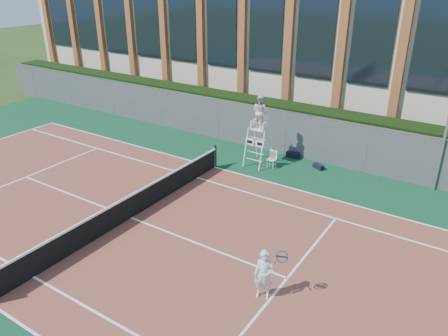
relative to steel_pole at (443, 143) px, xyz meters
The scene contains 13 objects.
ground 12.68m from the steel_pole, 135.93° to the right, with size 120.00×120.00×0.00m, color #233814.
apron 12.01m from the steel_pole, 139.41° to the right, with size 36.00×20.00×0.01m, color #0D3B27.
tennis_court 12.67m from the steel_pole, 135.93° to the right, with size 23.77×10.97×0.02m, color brown.
tennis_net 12.60m from the steel_pole, 135.93° to the right, with size 0.10×11.30×1.10m.
fence 9.04m from the steel_pole, behind, with size 40.00×0.06×2.20m, color #595E60, non-canonical shape.
hedge 9.13m from the steel_pole, behind, with size 40.00×1.40×2.20m, color black.
building 13.06m from the steel_pole, 134.17° to the left, with size 45.00×10.60×8.22m.
steel_pole is the anchor object (origin of this frame).
umpire_chair 7.68m from the steel_pole, 167.54° to the right, with size 0.95×1.46×3.40m.
plastic_chair 7.14m from the steel_pole, 166.37° to the right, with size 0.39×0.39×0.80m.
sports_bag_near 6.72m from the steel_pole, behind, with size 0.64×0.26×0.27m, color black.
sports_bag_far 5.29m from the steel_pole, behind, with size 0.55×0.24×0.22m, color black.
tennis_player 10.28m from the steel_pole, 105.94° to the right, with size 0.91×0.67×1.55m.
Camera 1 is at (10.57, -9.81, 8.38)m, focal length 35.00 mm.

